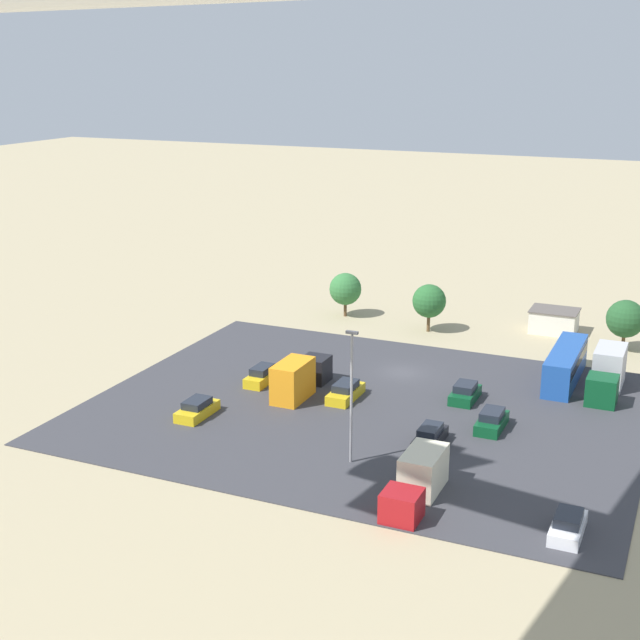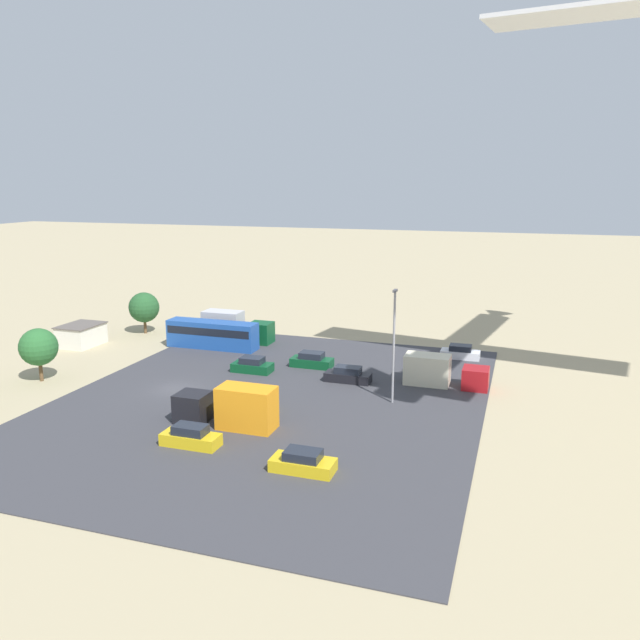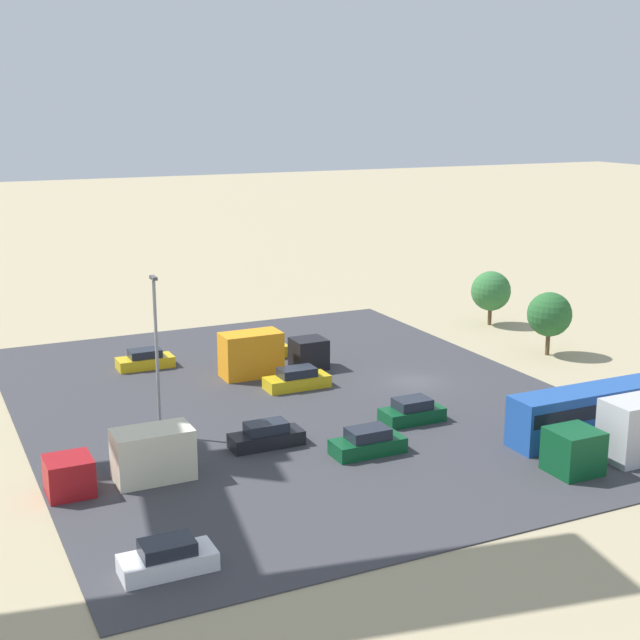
% 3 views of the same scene
% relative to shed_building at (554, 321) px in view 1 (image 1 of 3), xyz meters
% --- Properties ---
extents(ground_plane, '(400.00, 400.00, 0.00)m').
position_rel_shed_building_xyz_m(ground_plane, '(10.80, 19.22, -1.28)').
color(ground_plane, tan).
extents(parking_lot_surface, '(45.76, 36.83, 0.08)m').
position_rel_shed_building_xyz_m(parking_lot_surface, '(10.80, 28.96, -1.24)').
color(parking_lot_surface, '#38383D').
rests_on(parking_lot_surface, ground).
extents(shed_building, '(5.09, 4.04, 2.54)m').
position_rel_shed_building_xyz_m(shed_building, '(0.00, 0.00, 0.00)').
color(shed_building, silver).
rests_on(shed_building, ground).
extents(bus, '(2.47, 10.89, 3.16)m').
position_rel_shed_building_xyz_m(bus, '(-3.64, 15.54, 0.51)').
color(bus, '#1E4C9E').
rests_on(bus, ground).
extents(parked_car_0, '(1.94, 4.73, 1.52)m').
position_rel_shed_building_xyz_m(parked_car_0, '(13.19, 27.75, -0.56)').
color(parked_car_0, gold).
rests_on(parked_car_0, ground).
extents(parked_car_1, '(1.99, 4.09, 1.55)m').
position_rel_shed_building_xyz_m(parked_car_1, '(3.52, 23.86, -0.55)').
color(parked_car_1, '#0C4723').
rests_on(parked_car_1, ground).
extents(parked_car_2, '(1.73, 4.40, 1.59)m').
position_rel_shed_building_xyz_m(parked_car_2, '(21.71, 27.12, -0.53)').
color(parked_car_2, gold).
rests_on(parked_car_2, ground).
extents(parked_car_3, '(1.88, 4.22, 1.48)m').
position_rel_shed_building_xyz_m(parked_car_3, '(-8.33, 43.59, -0.58)').
color(parked_car_3, silver).
rests_on(parked_car_3, ground).
extents(parked_car_4, '(1.94, 4.35, 1.47)m').
position_rel_shed_building_xyz_m(parked_car_4, '(23.01, 36.40, -0.58)').
color(parked_car_4, gold).
rests_on(parked_car_4, ground).
extents(parked_car_5, '(1.72, 4.49, 1.52)m').
position_rel_shed_building_xyz_m(parked_car_5, '(3.57, 34.05, -0.56)').
color(parked_car_5, black).
rests_on(parked_car_5, ground).
extents(parked_car_6, '(1.92, 4.38, 1.58)m').
position_rel_shed_building_xyz_m(parked_car_6, '(-0.06, 29.07, -0.54)').
color(parked_car_6, '#0C4723').
rests_on(parked_car_6, ground).
extents(parked_truck_0, '(2.38, 8.35, 3.39)m').
position_rel_shed_building_xyz_m(parked_truck_0, '(17.38, 28.32, 0.36)').
color(parked_truck_0, black).
rests_on(parked_truck_0, ground).
extents(parked_truck_1, '(2.55, 8.73, 3.60)m').
position_rel_shed_building_xyz_m(parked_truck_1, '(-7.46, 16.43, 0.45)').
color(parked_truck_1, '#0C4723').
rests_on(parked_truck_1, ground).
extents(parked_truck_2, '(2.45, 7.90, 2.87)m').
position_rel_shed_building_xyz_m(parked_truck_2, '(1.79, 42.76, 0.12)').
color(parked_truck_2, maroon).
rests_on(parked_truck_2, ground).
extents(tree_near_shed, '(3.66, 3.66, 5.28)m').
position_rel_shed_building_xyz_m(tree_near_shed, '(12.58, 5.33, 2.16)').
color(tree_near_shed, brown).
rests_on(tree_near_shed, ground).
extents(tree_apron_mid, '(3.70, 3.70, 5.10)m').
position_rel_shed_building_xyz_m(tree_apron_mid, '(23.18, 3.45, 1.96)').
color(tree_apron_mid, brown).
rests_on(tree_apron_mid, ground).
extents(tree_apron_far, '(3.86, 3.86, 5.33)m').
position_rel_shed_building_xyz_m(tree_apron_far, '(-7.61, 3.74, 2.12)').
color(tree_apron_far, brown).
rests_on(tree_apron_far, ground).
extents(light_pole_lot_centre, '(0.90, 0.28, 10.13)m').
position_rel_shed_building_xyz_m(light_pole_lot_centre, '(8.01, 39.38, 4.31)').
color(light_pole_lot_centre, gray).
rests_on(light_pole_lot_centre, ground).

